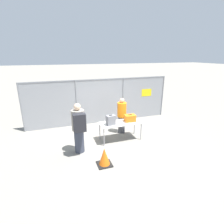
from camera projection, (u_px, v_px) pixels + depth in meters
name	position (u px, v px, depth m)	size (l,w,h in m)	color
ground_plane	(116.00, 141.00, 7.26)	(120.00, 120.00, 0.00)	gray
fence_section	(101.00, 100.00, 8.94)	(7.45, 0.07, 2.29)	gray
inspection_table	(120.00, 124.00, 7.21)	(1.73, 0.74, 0.76)	#B2B2AD
suitcase_grey	(111.00, 120.00, 6.91)	(0.38, 0.28, 0.41)	slate
suitcase_orange	(130.00, 118.00, 7.29)	(0.47, 0.35, 0.30)	orange
traveler_hooded	(79.00, 127.00, 6.12)	(0.46, 0.71, 1.85)	#383D4C
security_worker_near	(122.00, 115.00, 7.84)	(0.40, 0.40, 1.62)	#4C4C51
utility_trailer	(126.00, 101.00, 11.85)	(4.01, 2.15, 0.65)	#B2B2B7
traffic_cone	(104.00, 157.00, 5.63)	(0.47, 0.47, 0.59)	black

